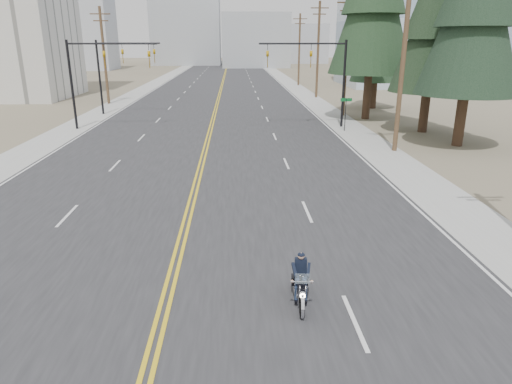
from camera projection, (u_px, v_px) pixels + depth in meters
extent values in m
cube|color=#303033|center=(222.00, 86.00, 74.09)|extent=(20.00, 200.00, 0.01)
cube|color=#A5A5A0|center=(151.00, 86.00, 73.58)|extent=(3.00, 200.00, 0.01)
cube|color=#A5A5A0|center=(292.00, 85.00, 74.61)|extent=(3.00, 200.00, 0.01)
cylinder|color=black|center=(72.00, 86.00, 36.48)|extent=(0.20, 0.20, 7.00)
cylinder|color=black|center=(112.00, 44.00, 35.62)|extent=(7.00, 0.14, 0.14)
imported|color=#BF8C0C|center=(104.00, 52.00, 35.80)|extent=(0.21, 0.26, 1.30)
imported|color=#BF8C0C|center=(149.00, 52.00, 35.95)|extent=(0.21, 0.26, 1.30)
cylinder|color=black|center=(344.00, 84.00, 37.46)|extent=(0.20, 0.20, 7.00)
cylinder|color=black|center=(303.00, 44.00, 36.29)|extent=(7.00, 0.14, 0.14)
imported|color=#BF8C0C|center=(311.00, 52.00, 36.53)|extent=(0.21, 0.26, 1.30)
imported|color=#BF8C0C|center=(268.00, 52.00, 36.37)|extent=(0.21, 0.26, 1.30)
cylinder|color=black|center=(100.00, 78.00, 44.06)|extent=(0.20, 0.20, 7.00)
cylinder|color=black|center=(128.00, 43.00, 43.19)|extent=(6.00, 0.14, 0.14)
imported|color=#BF8C0C|center=(122.00, 50.00, 43.36)|extent=(0.21, 0.26, 1.30)
imported|color=#BF8C0C|center=(154.00, 50.00, 43.50)|extent=(0.21, 0.26, 1.30)
cylinder|color=black|center=(345.00, 115.00, 36.25)|extent=(0.06, 0.06, 2.60)
cube|color=#0C5926|center=(346.00, 100.00, 35.87)|extent=(0.90, 0.03, 0.25)
cylinder|color=brown|center=(403.00, 60.00, 28.28)|extent=(0.30, 0.30, 11.50)
cylinder|color=brown|center=(346.00, 57.00, 42.58)|extent=(0.30, 0.30, 11.00)
cube|color=brown|center=(349.00, 2.00, 41.10)|extent=(2.20, 0.12, 0.12)
cube|color=brown|center=(349.00, 11.00, 41.32)|extent=(1.60, 0.12, 0.12)
cylinder|color=brown|center=(318.00, 51.00, 56.72)|extent=(0.30, 0.30, 11.50)
cube|color=brown|center=(320.00, 8.00, 55.17)|extent=(2.20, 0.12, 0.12)
cube|color=brown|center=(320.00, 14.00, 55.39)|extent=(1.60, 0.12, 0.12)
cylinder|color=brown|center=(299.00, 50.00, 72.92)|extent=(0.30, 0.30, 11.00)
cube|color=brown|center=(300.00, 19.00, 71.44)|extent=(2.20, 0.12, 0.12)
cube|color=brown|center=(300.00, 24.00, 71.66)|extent=(1.60, 0.12, 0.12)
cylinder|color=brown|center=(104.00, 56.00, 51.03)|extent=(0.30, 0.30, 10.50)
cube|color=brown|center=(100.00, 14.00, 49.62)|extent=(2.20, 0.12, 0.12)
cube|color=brown|center=(101.00, 21.00, 49.84)|extent=(1.60, 0.12, 0.12)
cube|color=#9EB5CC|center=(422.00, 20.00, 72.37)|extent=(24.00, 16.00, 20.00)
cube|color=#B7BCC6|center=(82.00, 23.00, 111.73)|extent=(14.00, 12.00, 22.00)
cube|color=#ADB2B7|center=(255.00, 41.00, 124.39)|extent=(18.00, 14.00, 14.00)
cube|color=#B7BCC6|center=(389.00, 32.00, 110.97)|extent=(16.00, 12.00, 18.00)
cube|color=#ADB2B7|center=(186.00, 19.00, 135.83)|extent=(20.00, 15.00, 26.00)
cube|color=#B7BCC6|center=(304.00, 44.00, 149.16)|extent=(14.00, 14.00, 12.00)
cube|color=#ADB2B7|center=(46.00, 37.00, 126.22)|extent=(12.00, 12.00, 16.00)
cylinder|color=#382619|center=(460.00, 120.00, 31.09)|extent=(0.68, 0.68, 3.49)
cone|color=black|center=(476.00, 11.00, 28.89)|extent=(6.59, 6.59, 10.46)
cylinder|color=#382619|center=(424.00, 112.00, 35.90)|extent=(0.69, 0.69, 3.16)
cone|color=black|center=(434.00, 27.00, 33.91)|extent=(5.92, 5.92, 9.47)
cylinder|color=#382619|center=(367.00, 96.00, 41.90)|extent=(0.72, 0.72, 4.10)
cone|color=#193319|center=(374.00, 0.00, 39.32)|extent=(7.37, 7.37, 12.29)
cylinder|color=#382619|center=(373.00, 95.00, 48.85)|extent=(0.66, 0.66, 2.83)
cone|color=#19331A|center=(378.00, 39.00, 47.06)|extent=(5.28, 5.28, 8.49)
cone|color=#19331A|center=(380.00, 14.00, 46.31)|extent=(3.96, 3.96, 6.36)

